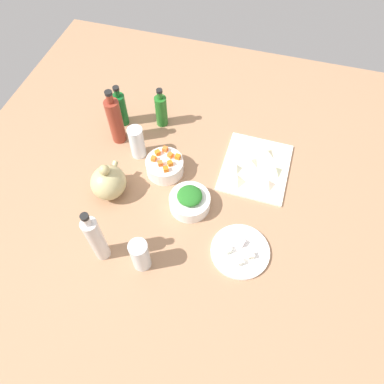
{
  "coord_description": "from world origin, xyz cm",
  "views": [
    {
      "loc": [
        -66.99,
        -19.14,
        115.84
      ],
      "look_at": [
        0.0,
        0.0,
        8.0
      ],
      "focal_mm": 33.18,
      "sensor_mm": 36.0,
      "label": 1
    }
  ],
  "objects_px": {
    "plate_tofu": "(240,251)",
    "drinking_glass_1": "(140,255)",
    "bowl_greens": "(189,202)",
    "bottle_1": "(120,109)",
    "bowl_carrots": "(165,166)",
    "teapot": "(108,182)",
    "cutting_board": "(255,167)",
    "bottle_2": "(96,239)",
    "drinking_glass_0": "(137,142)",
    "bottle_3": "(161,110)",
    "bottle_0": "(115,120)"
  },
  "relations": [
    {
      "from": "bowl_greens",
      "to": "drinking_glass_0",
      "type": "relative_size",
      "value": 1.05
    },
    {
      "from": "bottle_2",
      "to": "bottle_3",
      "type": "relative_size",
      "value": 1.43
    },
    {
      "from": "teapot",
      "to": "bottle_1",
      "type": "relative_size",
      "value": 0.82
    },
    {
      "from": "teapot",
      "to": "bottle_0",
      "type": "height_order",
      "value": "bottle_0"
    },
    {
      "from": "bowl_carrots",
      "to": "drinking_glass_1",
      "type": "xyz_separation_m",
      "value": [
        -0.39,
        -0.05,
        0.04
      ]
    },
    {
      "from": "plate_tofu",
      "to": "bottle_2",
      "type": "xyz_separation_m",
      "value": [
        -0.13,
        0.45,
        0.11
      ]
    },
    {
      "from": "bottle_2",
      "to": "plate_tofu",
      "type": "bearing_deg",
      "value": -73.48
    },
    {
      "from": "bowl_carrots",
      "to": "drinking_glass_0",
      "type": "relative_size",
      "value": 1.02
    },
    {
      "from": "bowl_greens",
      "to": "bottle_3",
      "type": "relative_size",
      "value": 0.81
    },
    {
      "from": "teapot",
      "to": "drinking_glass_1",
      "type": "xyz_separation_m",
      "value": [
        -0.24,
        -0.21,
        0.01
      ]
    },
    {
      "from": "cutting_board",
      "to": "bowl_greens",
      "type": "distance_m",
      "value": 0.32
    },
    {
      "from": "bowl_carrots",
      "to": "bottle_1",
      "type": "relative_size",
      "value": 0.76
    },
    {
      "from": "bottle_0",
      "to": "bottle_3",
      "type": "relative_size",
      "value": 1.38
    },
    {
      "from": "cutting_board",
      "to": "bowl_carrots",
      "type": "distance_m",
      "value": 0.36
    },
    {
      "from": "bowl_carrots",
      "to": "bottle_0",
      "type": "relative_size",
      "value": 0.57
    },
    {
      "from": "bottle_1",
      "to": "teapot",
      "type": "bearing_deg",
      "value": -165.14
    },
    {
      "from": "bowl_carrots",
      "to": "bottle_0",
      "type": "height_order",
      "value": "bottle_0"
    },
    {
      "from": "bowl_carrots",
      "to": "drinking_glass_0",
      "type": "xyz_separation_m",
      "value": [
        0.05,
        0.13,
        0.04
      ]
    },
    {
      "from": "bowl_greens",
      "to": "plate_tofu",
      "type": "bearing_deg",
      "value": -120.28
    },
    {
      "from": "plate_tofu",
      "to": "bottle_0",
      "type": "height_order",
      "value": "bottle_0"
    },
    {
      "from": "bowl_greens",
      "to": "bottle_1",
      "type": "bearing_deg",
      "value": 49.98
    },
    {
      "from": "bottle_1",
      "to": "drinking_glass_0",
      "type": "height_order",
      "value": "bottle_1"
    },
    {
      "from": "plate_tofu",
      "to": "bottle_0",
      "type": "distance_m",
      "value": 0.7
    },
    {
      "from": "cutting_board",
      "to": "drinking_glass_1",
      "type": "relative_size",
      "value": 2.18
    },
    {
      "from": "bottle_3",
      "to": "bottle_2",
      "type": "bearing_deg",
      "value": 179.96
    },
    {
      "from": "bottle_2",
      "to": "drinking_glass_0",
      "type": "distance_m",
      "value": 0.45
    },
    {
      "from": "bowl_carrots",
      "to": "drinking_glass_1",
      "type": "relative_size",
      "value": 1.06
    },
    {
      "from": "plate_tofu",
      "to": "bottle_3",
      "type": "xyz_separation_m",
      "value": [
        0.5,
        0.45,
        0.07
      ]
    },
    {
      "from": "bottle_2",
      "to": "drinking_glass_0",
      "type": "xyz_separation_m",
      "value": [
        0.44,
        0.04,
        -0.04
      ]
    },
    {
      "from": "bottle_0",
      "to": "bottle_1",
      "type": "xyz_separation_m",
      "value": [
        0.09,
        0.02,
        -0.03
      ]
    },
    {
      "from": "teapot",
      "to": "drinking_glass_1",
      "type": "distance_m",
      "value": 0.32
    },
    {
      "from": "bottle_0",
      "to": "bottle_1",
      "type": "distance_m",
      "value": 0.1
    },
    {
      "from": "bottle_0",
      "to": "bottle_2",
      "type": "relative_size",
      "value": 0.97
    },
    {
      "from": "bottle_2",
      "to": "bottle_0",
      "type": "bearing_deg",
      "value": 16.05
    },
    {
      "from": "bottle_3",
      "to": "drinking_glass_0",
      "type": "height_order",
      "value": "bottle_3"
    },
    {
      "from": "plate_tofu",
      "to": "bottle_2",
      "type": "relative_size",
      "value": 0.77
    },
    {
      "from": "plate_tofu",
      "to": "drinking_glass_1",
      "type": "bearing_deg",
      "value": 112.91
    },
    {
      "from": "cutting_board",
      "to": "bowl_carrots",
      "type": "bearing_deg",
      "value": 108.19
    },
    {
      "from": "cutting_board",
      "to": "plate_tofu",
      "type": "bearing_deg",
      "value": -177.8
    },
    {
      "from": "plate_tofu",
      "to": "bottle_3",
      "type": "relative_size",
      "value": 1.1
    },
    {
      "from": "plate_tofu",
      "to": "bottle_0",
      "type": "relative_size",
      "value": 0.79
    },
    {
      "from": "bottle_0",
      "to": "bowl_carrots",
      "type": "bearing_deg",
      "value": -114.39
    },
    {
      "from": "bowl_greens",
      "to": "drinking_glass_1",
      "type": "distance_m",
      "value": 0.27
    },
    {
      "from": "bottle_2",
      "to": "cutting_board",
      "type": "bearing_deg",
      "value": -40.87
    },
    {
      "from": "bowl_carrots",
      "to": "teapot",
      "type": "xyz_separation_m",
      "value": [
        -0.15,
        0.17,
        0.03
      ]
    },
    {
      "from": "bowl_greens",
      "to": "teapot",
      "type": "relative_size",
      "value": 0.95
    },
    {
      "from": "plate_tofu",
      "to": "bottle_1",
      "type": "height_order",
      "value": "bottle_1"
    },
    {
      "from": "bowl_greens",
      "to": "bottle_1",
      "type": "relative_size",
      "value": 0.78
    },
    {
      "from": "plate_tofu",
      "to": "bottle_1",
      "type": "bearing_deg",
      "value": 53.22
    },
    {
      "from": "teapot",
      "to": "bottle_2",
      "type": "distance_m",
      "value": 0.26
    }
  ]
}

